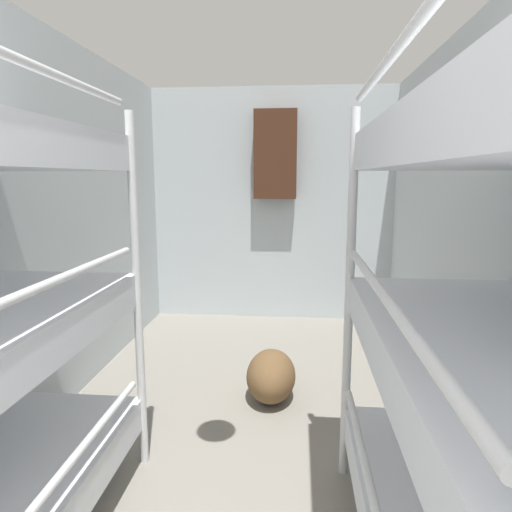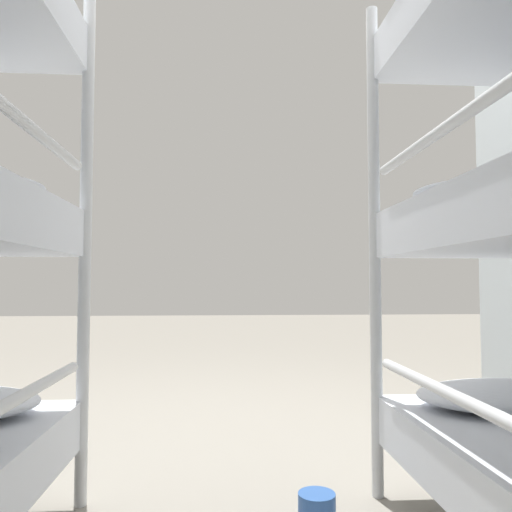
# 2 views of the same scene
# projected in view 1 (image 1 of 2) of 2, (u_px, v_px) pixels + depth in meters

# --- Properties ---
(wall_left) EXTENTS (0.06, 5.20, 2.47)m
(wall_left) POSITION_uv_depth(u_px,v_px,m) (8.00, 233.00, 2.51)
(wall_left) COLOR silver
(wall_left) RESTS_ON ground_plane
(wall_right) EXTENTS (0.06, 5.20, 2.47)m
(wall_right) POSITION_uv_depth(u_px,v_px,m) (505.00, 239.00, 2.28)
(wall_right) COLOR silver
(wall_right) RESTS_ON ground_plane
(wall_back) EXTENTS (2.69, 0.06, 2.47)m
(wall_back) POSITION_uv_depth(u_px,v_px,m) (272.00, 206.00, 4.92)
(wall_back) COLOR silver
(wall_back) RESTS_ON ground_plane
(duffel_bag) EXTENTS (0.34, 0.51, 0.34)m
(duffel_bag) POSITION_uv_depth(u_px,v_px,m) (271.00, 376.00, 3.18)
(duffel_bag) COLOR brown
(duffel_bag) RESTS_ON ground_plane
(hanging_coat) EXTENTS (0.44, 0.12, 0.90)m
(hanging_coat) POSITION_uv_depth(u_px,v_px,m) (275.00, 155.00, 4.68)
(hanging_coat) COLOR #472819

